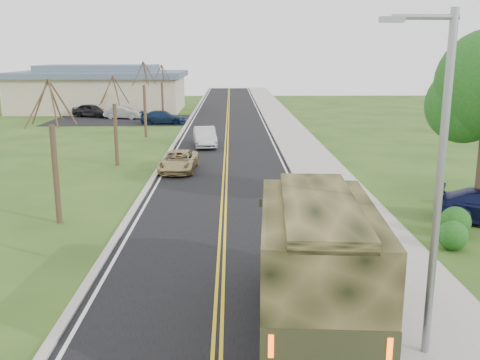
{
  "coord_description": "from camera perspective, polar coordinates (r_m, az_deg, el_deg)",
  "views": [
    {
      "loc": [
        0.36,
        -11.95,
        7.07
      ],
      "look_at": [
        0.74,
        10.2,
        1.8
      ],
      "focal_mm": 40.0,
      "sensor_mm": 36.0,
      "label": 1
    }
  ],
  "objects": [
    {
      "name": "lot_car_navy",
      "position": [
        55.56,
        -8.19,
        6.63
      ],
      "size": [
        4.68,
        2.0,
        1.35
      ],
      "primitive_type": "imported",
      "rotation": [
        0.0,
        0.0,
        1.55
      ],
      "color": "#101F3B",
      "rests_on": "ground"
    },
    {
      "name": "suv_champagne",
      "position": [
        32.94,
        -6.57,
        2.0
      ],
      "size": [
        2.32,
        4.59,
        1.24
      ],
      "primitive_type": "imported",
      "rotation": [
        0.0,
        0.0,
        -0.06
      ],
      "color": "tan",
      "rests_on": "ground"
    },
    {
      "name": "sidewalk_right",
      "position": [
        52.72,
        5.1,
        5.67
      ],
      "size": [
        3.2,
        120.0,
        0.1
      ],
      "primitive_type": "cube",
      "color": "#9E998E",
      "rests_on": "ground"
    },
    {
      "name": "sedan_silver",
      "position": [
        41.56,
        -3.77,
        4.6
      ],
      "size": [
        2.1,
        4.7,
        1.5
      ],
      "primitive_type": "imported",
      "rotation": [
        0.0,
        0.0,
        0.11
      ],
      "color": "#B9BABF",
      "rests_on": "ground"
    },
    {
      "name": "bare_tree_c",
      "position": [
        46.74,
        -10.12,
        7.9
      ],
      "size": [
        2.04,
        2.39,
        6.42
      ],
      "color": "#38281C",
      "rests_on": "ground"
    },
    {
      "name": "bare_tree_b",
      "position": [
        35.05,
        -13.15,
        5.5
      ],
      "size": [
        1.83,
        2.14,
        5.73
      ],
      "color": "#38281C",
      "rests_on": "ground"
    },
    {
      "name": "ground",
      "position": [
        13.89,
        -2.44,
        -17.22
      ],
      "size": [
        160.0,
        160.0,
        0.0
      ],
      "primitive_type": "plane",
      "color": "#274416",
      "rests_on": "ground"
    },
    {
      "name": "lot_car_dark",
      "position": [
        63.2,
        -15.57,
        7.15
      ],
      "size": [
        4.74,
        3.25,
        1.5
      ],
      "primitive_type": "imported",
      "rotation": [
        0.0,
        0.0,
        1.2
      ],
      "color": "black",
      "rests_on": "ground"
    },
    {
      "name": "lot_car_silver",
      "position": [
        60.71,
        -12.33,
        7.04
      ],
      "size": [
        4.37,
        2.27,
        1.37
      ],
      "primitive_type": "imported",
      "rotation": [
        0.0,
        0.0,
        1.37
      ],
      "color": "#A4A4A9",
      "rests_on": "ground"
    },
    {
      "name": "curb_left",
      "position": [
        52.62,
        -5.9,
        5.64
      ],
      "size": [
        0.3,
        120.0,
        0.1
      ],
      "primitive_type": "cube",
      "color": "#9E998E",
      "rests_on": "ground"
    },
    {
      "name": "commercial_building",
      "position": [
        70.0,
        -14.66,
        9.36
      ],
      "size": [
        25.5,
        21.5,
        5.65
      ],
      "color": "tan",
      "rests_on": "ground"
    },
    {
      "name": "bare_tree_d",
      "position": [
        58.6,
        -8.28,
        8.82
      ],
      "size": [
        1.88,
        2.2,
        5.91
      ],
      "color": "#38281C",
      "rests_on": "ground"
    },
    {
      "name": "street_light",
      "position": [
        12.6,
        20.16,
        0.46
      ],
      "size": [
        1.65,
        0.22,
        8.0
      ],
      "color": "gray",
      "rests_on": "ground"
    },
    {
      "name": "military_truck",
      "position": [
        13.69,
        8.02,
        -7.85
      ],
      "size": [
        3.12,
        7.67,
        3.74
      ],
      "rotation": [
        0.0,
        0.0,
        -0.07
      ],
      "color": "black",
      "rests_on": "ground"
    },
    {
      "name": "road",
      "position": [
        52.43,
        -1.36,
        5.63
      ],
      "size": [
        8.0,
        120.0,
        0.01
      ],
      "primitive_type": "cube",
      "color": "black",
      "rests_on": "ground"
    },
    {
      "name": "curb_right",
      "position": [
        52.56,
        3.19,
        5.7
      ],
      "size": [
        0.3,
        120.0,
        0.12
      ],
      "primitive_type": "cube",
      "color": "#9E998E",
      "rests_on": "ground"
    },
    {
      "name": "bare_tree_a",
      "position": [
        23.58,
        -19.16,
        1.77
      ],
      "size": [
        1.93,
        2.26,
        6.08
      ],
      "color": "#38281C",
      "rests_on": "ground"
    }
  ]
}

